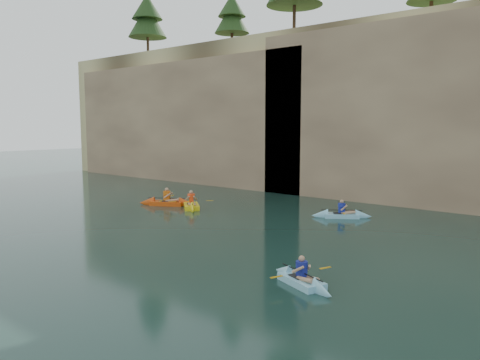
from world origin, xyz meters
The scene contains 10 objects.
ground centered at (0.00, 0.00, 0.00)m, with size 160.00×160.00×0.00m, color black.
cliff centered at (0.00, 30.00, 6.00)m, with size 70.00×16.00×12.00m, color tan.
cliff_slab_west centered at (-20.00, 22.60, 5.28)m, with size 26.00×2.40×10.56m, color tan.
cliff_slab_center centered at (2.00, 22.60, 5.70)m, with size 24.00×2.40×11.40m, color tan.
sea_cave_west centered at (-18.00, 21.95, 2.00)m, with size 4.50×1.00×4.00m, color black.
sea_cave_center centered at (-4.00, 21.95, 1.60)m, with size 3.50×1.00×3.20m, color black.
kayaker_orange centered at (-11.13, 12.96, 0.16)m, with size 3.46×2.46×1.35m.
kayaker_ltblue_near centered at (2.84, 6.00, 0.14)m, with size 2.91×2.11×1.13m.
kayaker_yellow centered at (-9.22, 13.15, 0.16)m, with size 2.95×2.70×1.32m.
kayaker_ltblue_mid centered at (-1.13, 16.25, 0.15)m, with size 2.99×2.36×1.19m.
Camera 1 is at (10.20, -5.83, 4.83)m, focal length 35.00 mm.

